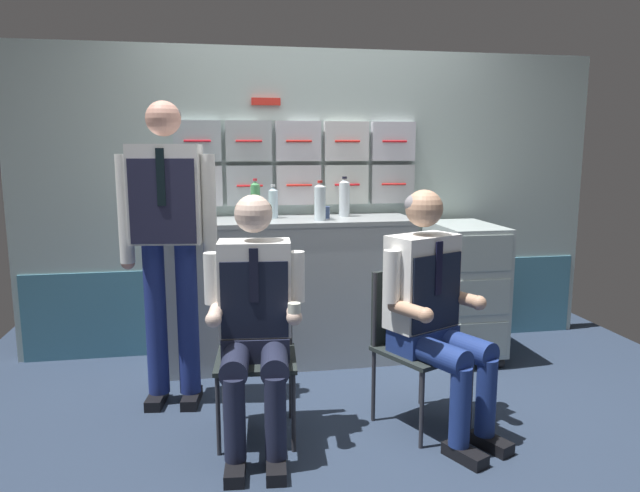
# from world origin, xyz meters

# --- Properties ---
(ground) EXTENTS (4.80, 4.80, 0.04)m
(ground) POSITION_xyz_m (0.00, 0.00, -0.02)
(ground) COLOR #28354A
(galley_bulkhead) EXTENTS (4.20, 0.14, 2.15)m
(galley_bulkhead) POSITION_xyz_m (-0.01, 1.37, 1.06)
(galley_bulkhead) COLOR #AABEB9
(galley_bulkhead) RESTS_ON ground
(galley_counter) EXTENTS (1.67, 0.53, 0.99)m
(galley_counter) POSITION_xyz_m (-0.23, 1.09, 0.50)
(galley_counter) COLOR #A5ACAE
(galley_counter) RESTS_ON ground
(service_trolley) EXTENTS (0.40, 0.65, 0.94)m
(service_trolley) POSITION_xyz_m (0.98, 0.95, 0.50)
(service_trolley) COLOR black
(service_trolley) RESTS_ON ground
(folding_chair_left) EXTENTS (0.44, 0.44, 0.82)m
(folding_chair_left) POSITION_xyz_m (-0.54, 0.13, 0.50)
(folding_chair_left) COLOR #2D2D33
(folding_chair_left) RESTS_ON ground
(crew_member_left) EXTENTS (0.50, 0.63, 1.24)m
(crew_member_left) POSITION_xyz_m (-0.55, -0.03, 0.68)
(crew_member_left) COLOR black
(crew_member_left) RESTS_ON ground
(folding_chair_right) EXTENTS (0.53, 0.53, 0.82)m
(folding_chair_right) POSITION_xyz_m (0.28, 0.08, 0.50)
(folding_chair_right) COLOR #2D2D33
(folding_chair_right) RESTS_ON ground
(crew_member_right) EXTENTS (0.58, 0.69, 1.26)m
(crew_member_right) POSITION_xyz_m (0.35, -0.06, 0.69)
(crew_member_right) COLOR black
(crew_member_right) RESTS_ON ground
(crew_member_standing) EXTENTS (0.54, 0.30, 1.71)m
(crew_member_standing) POSITION_xyz_m (-0.99, 0.52, 1.03)
(crew_member_standing) COLOR black
(crew_member_standing) RESTS_ON ground
(water_bottle_short) EXTENTS (0.06, 0.06, 0.23)m
(water_bottle_short) POSITION_xyz_m (-0.34, 1.15, 1.10)
(water_bottle_short) COLOR silver
(water_bottle_short) RESTS_ON galley_counter
(sparkling_bottle_green) EXTENTS (0.07, 0.07, 0.26)m
(sparkling_bottle_green) POSITION_xyz_m (-0.05, 0.97, 1.12)
(sparkling_bottle_green) COLOR silver
(sparkling_bottle_green) RESTS_ON galley_counter
(water_bottle_blue_cap) EXTENTS (0.07, 0.07, 0.28)m
(water_bottle_blue_cap) POSITION_xyz_m (0.16, 1.16, 1.12)
(water_bottle_blue_cap) COLOR silver
(water_bottle_blue_cap) RESTS_ON galley_counter
(water_bottle_tall) EXTENTS (0.06, 0.06, 0.27)m
(water_bottle_tall) POSITION_xyz_m (-0.46, 1.07, 1.12)
(water_bottle_tall) COLOR #4C9D5C
(water_bottle_tall) RESTS_ON galley_counter
(coffee_cup_white) EXTENTS (0.08, 0.08, 0.08)m
(coffee_cup_white) POSITION_xyz_m (0.00, 1.07, 1.03)
(coffee_cup_white) COLOR navy
(coffee_cup_white) RESTS_ON galley_counter
(paper_cup_blue) EXTENTS (0.08, 0.08, 0.06)m
(paper_cup_blue) POSITION_xyz_m (0.00, 1.17, 1.02)
(paper_cup_blue) COLOR tan
(paper_cup_blue) RESTS_ON galley_counter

